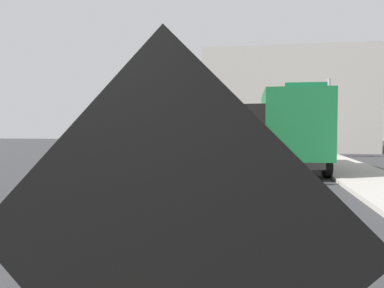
# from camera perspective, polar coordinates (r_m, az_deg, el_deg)

# --- Properties ---
(roadwork_sign) EXTENTS (1.63, 0.07, 2.33)m
(roadwork_sign) POSITION_cam_1_polar(r_m,az_deg,el_deg) (1.50, -4.10, -16.35)
(roadwork_sign) COLOR #593819
(roadwork_sign) RESTS_ON ground
(arrow_board_trailer) EXTENTS (1.60, 1.90, 2.70)m
(arrow_board_trailer) POSITION_cam_1_polar(r_m,az_deg,el_deg) (12.37, 7.20, -4.32)
(arrow_board_trailer) COLOR orange
(arrow_board_trailer) RESTS_ON ground
(box_truck) EXTENTS (2.80, 7.19, 3.39)m
(box_truck) POSITION_cam_1_polar(r_m,az_deg,el_deg) (17.15, 14.62, 2.07)
(box_truck) COLOR black
(box_truck) RESTS_ON ground
(pickup_car) EXTENTS (2.14, 4.52, 1.38)m
(pickup_car) POSITION_cam_1_polar(r_m,az_deg,el_deg) (10.93, -8.80, -4.09)
(pickup_car) COLOR #591414
(pickup_car) RESTS_ON ground
(highway_guide_sign) EXTENTS (2.79, 0.22, 5.00)m
(highway_guide_sign) POSITION_cam_1_polar(r_m,az_deg,el_deg) (25.34, 18.12, 5.75)
(highway_guide_sign) COLOR gray
(highway_guide_sign) RESTS_ON ground
(far_building_block) EXTENTS (13.18, 9.53, 8.10)m
(far_building_block) POSITION_cam_1_polar(r_m,az_deg,el_deg) (34.14, 13.80, 6.00)
(far_building_block) COLOR gray
(far_building_block) RESTS_ON ground
(traffic_cone_mid_lane) EXTENTS (0.36, 0.36, 0.58)m
(traffic_cone_mid_lane) POSITION_cam_1_polar(r_m,az_deg,el_deg) (5.86, 3.69, -14.02)
(traffic_cone_mid_lane) COLOR black
(traffic_cone_mid_lane) RESTS_ON ground
(traffic_cone_far_lane) EXTENTS (0.36, 0.36, 0.73)m
(traffic_cone_far_lane) POSITION_cam_1_polar(r_m,az_deg,el_deg) (7.87, 3.44, -9.16)
(traffic_cone_far_lane) COLOR black
(traffic_cone_far_lane) RESTS_ON ground
(traffic_cone_curbside) EXTENTS (0.36, 0.36, 0.77)m
(traffic_cone_curbside) POSITION_cam_1_polar(r_m,az_deg,el_deg) (10.29, 4.51, -6.28)
(traffic_cone_curbside) COLOR black
(traffic_cone_curbside) RESTS_ON ground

